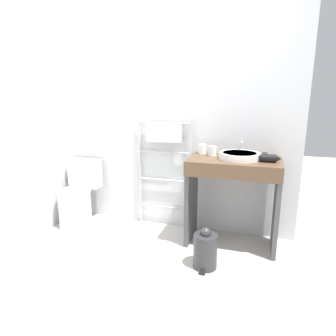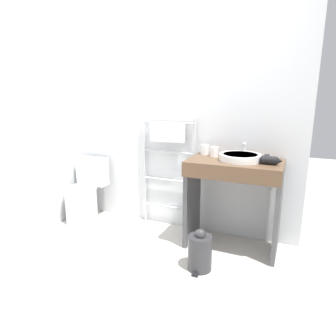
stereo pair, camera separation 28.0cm
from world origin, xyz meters
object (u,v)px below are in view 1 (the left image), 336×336
at_px(towel_radiator, 164,150).
at_px(hair_dryer, 269,158).
at_px(trash_bin, 205,250).
at_px(sink_basin, 239,156).
at_px(cup_near_edge, 212,151).
at_px(toilet, 78,199).
at_px(cup_near_wall, 202,149).

distance_m(towel_radiator, hair_dryer, 1.08).
bearing_deg(trash_bin, hair_dryer, 45.20).
xyz_separation_m(towel_radiator, sink_basin, (0.80, -0.20, 0.02)).
relative_size(hair_dryer, trash_bin, 0.50).
bearing_deg(cup_near_edge, trash_bin, -83.90).
bearing_deg(toilet, trash_bin, -15.86).
relative_size(cup_near_wall, trash_bin, 0.27).
height_order(toilet, cup_near_edge, cup_near_edge).
distance_m(toilet, hair_dryer, 2.08).
bearing_deg(towel_radiator, cup_near_edge, -11.82).
relative_size(sink_basin, cup_near_wall, 3.82).
bearing_deg(sink_basin, hair_dryer, -7.72).
distance_m(sink_basin, trash_bin, 0.91).
relative_size(toilet, trash_bin, 2.01).
xyz_separation_m(hair_dryer, trash_bin, (-0.46, -0.46, -0.73)).
height_order(towel_radiator, cup_near_wall, towel_radiator).
xyz_separation_m(sink_basin, trash_bin, (-0.20, -0.50, -0.73)).
bearing_deg(trash_bin, sink_basin, 68.00).
bearing_deg(cup_near_edge, hair_dryer, -12.84).
distance_m(towel_radiator, cup_near_edge, 0.54).
distance_m(cup_near_wall, cup_near_edge, 0.13).
bearing_deg(sink_basin, cup_near_wall, 158.66).
height_order(towel_radiator, sink_basin, towel_radiator).
bearing_deg(toilet, cup_near_edge, 5.72).
distance_m(toilet, cup_near_edge, 1.60).
height_order(cup_near_edge, hair_dryer, cup_near_edge).
bearing_deg(hair_dryer, cup_near_wall, 164.00).
relative_size(towel_radiator, cup_near_wall, 12.22).
xyz_separation_m(toilet, hair_dryer, (1.99, 0.03, 0.59)).
relative_size(toilet, towel_radiator, 0.61).
relative_size(toilet, cup_near_wall, 7.43).
bearing_deg(trash_bin, cup_near_wall, 105.15).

